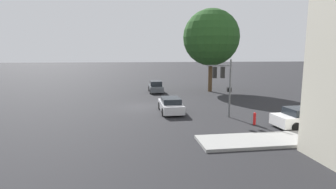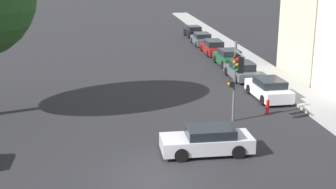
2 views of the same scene
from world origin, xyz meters
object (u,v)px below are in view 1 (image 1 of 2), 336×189
(traffic_signal, at_px, (223,78))
(fire_hydrant, at_px, (255,118))
(street_tree, at_px, (211,37))
(parked_car_0, at_px, (304,118))
(crossing_car_0, at_px, (156,87))
(crossing_car_1, at_px, (171,105))

(traffic_signal, bearing_deg, fire_hydrant, -144.22)
(street_tree, height_order, traffic_signal, street_tree)
(street_tree, xyz_separation_m, traffic_signal, (14.87, -3.64, -4.15))
(fire_hydrant, bearing_deg, parked_car_0, 69.21)
(crossing_car_0, bearing_deg, fire_hydrant, -162.20)
(street_tree, height_order, fire_hydrant, street_tree)
(parked_car_0, xyz_separation_m, fire_hydrant, (-1.19, -3.14, -0.20))
(traffic_signal, distance_m, crossing_car_1, 5.28)
(street_tree, height_order, parked_car_0, street_tree)
(crossing_car_0, relative_size, crossing_car_1, 0.98)
(fire_hydrant, bearing_deg, crossing_car_0, -162.52)
(parked_car_0, height_order, fire_hydrant, parked_car_0)
(crossing_car_1, height_order, fire_hydrant, crossing_car_1)
(street_tree, distance_m, parked_car_0, 19.82)
(traffic_signal, xyz_separation_m, crossing_car_1, (-2.50, -3.85, -2.60))
(traffic_signal, xyz_separation_m, fire_hydrant, (2.56, 1.62, -2.76))
(crossing_car_1, distance_m, parked_car_0, 10.65)
(crossing_car_0, bearing_deg, street_tree, -91.71)
(parked_car_0, bearing_deg, crossing_car_1, 141.79)
(parked_car_0, distance_m, fire_hydrant, 3.37)
(traffic_signal, height_order, parked_car_0, traffic_signal)
(crossing_car_0, relative_size, fire_hydrant, 4.78)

